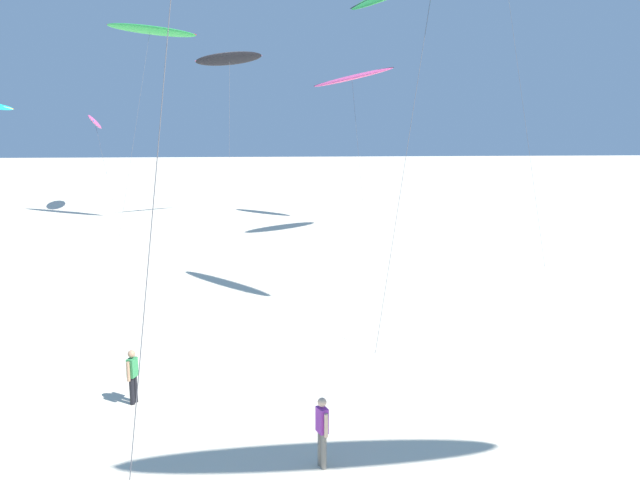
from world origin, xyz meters
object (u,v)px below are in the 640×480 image
flying_kite_3 (150,30)px  flying_kite_6 (95,122)px  flying_kite_9 (229,59)px  flying_kite_7 (352,77)px  person_near_right (133,374)px  person_mid_field (322,429)px

flying_kite_3 → flying_kite_6: bearing=129.7°
flying_kite_9 → flying_kite_6: bearing=152.6°
flying_kite_7 → person_near_right: flying_kite_7 is taller
flying_kite_6 → flying_kite_9: flying_kite_9 is taller
flying_kite_3 → flying_kite_7: size_ratio=1.30×
flying_kite_6 → person_near_right: bearing=-74.2°
person_mid_field → flying_kite_6: bearing=110.4°
flying_kite_3 → person_near_right: (5.11, -33.53, -13.81)m
flying_kite_3 → person_mid_field: size_ratio=9.24×
flying_kite_3 → flying_kite_6: size_ratio=1.20×
flying_kite_3 → person_mid_field: bearing=-74.7°
flying_kite_3 → person_near_right: bearing=-81.3°
flying_kite_3 → flying_kite_9: bearing=15.0°
person_near_right → person_mid_field: bearing=-36.6°
person_near_right → person_mid_field: (5.06, -3.76, 0.07)m
flying_kite_7 → person_near_right: size_ratio=7.69×
flying_kite_6 → flying_kite_9: (12.48, -6.46, 4.93)m
flying_kite_6 → flying_kite_9: size_ratio=0.96×
flying_kite_7 → flying_kite_9: size_ratio=0.89×
flying_kite_6 → person_mid_field: size_ratio=7.73×
flying_kite_3 → person_near_right: 36.62m
flying_kite_9 → person_near_right: bearing=-91.2°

